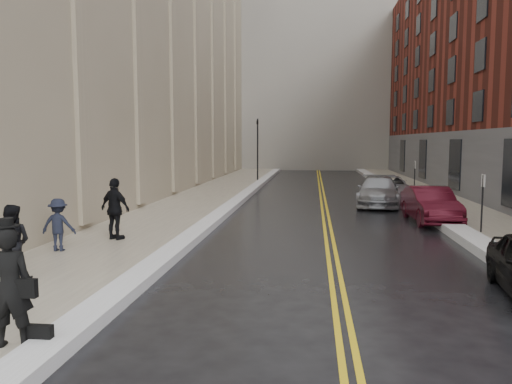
% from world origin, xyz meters
% --- Properties ---
extents(ground, '(160.00, 160.00, 0.00)m').
position_xyz_m(ground, '(0.00, 0.00, 0.00)').
color(ground, black).
rests_on(ground, ground).
extents(sidewalk_left, '(4.00, 64.00, 0.15)m').
position_xyz_m(sidewalk_left, '(-4.50, 16.00, 0.07)').
color(sidewalk_left, gray).
rests_on(sidewalk_left, ground).
extents(sidewalk_right, '(3.00, 64.00, 0.15)m').
position_xyz_m(sidewalk_right, '(9.00, 16.00, 0.07)').
color(sidewalk_right, gray).
rests_on(sidewalk_right, ground).
extents(lane_stripe_a, '(0.12, 64.00, 0.01)m').
position_xyz_m(lane_stripe_a, '(2.38, 16.00, 0.00)').
color(lane_stripe_a, gold).
rests_on(lane_stripe_a, ground).
extents(lane_stripe_b, '(0.12, 64.00, 0.01)m').
position_xyz_m(lane_stripe_b, '(2.62, 16.00, 0.00)').
color(lane_stripe_b, gold).
rests_on(lane_stripe_b, ground).
extents(snow_ridge_left, '(0.70, 60.80, 0.26)m').
position_xyz_m(snow_ridge_left, '(-2.20, 16.00, 0.13)').
color(snow_ridge_left, white).
rests_on(snow_ridge_left, ground).
extents(snow_ridge_right, '(0.85, 60.80, 0.30)m').
position_xyz_m(snow_ridge_right, '(7.15, 16.00, 0.15)').
color(snow_ridge_right, white).
rests_on(snow_ridge_right, ground).
extents(tower_far_right, '(22.00, 18.00, 44.00)m').
position_xyz_m(tower_far_right, '(14.00, 66.00, 22.00)').
color(tower_far_right, slate).
rests_on(tower_far_right, ground).
extents(traffic_signal, '(0.18, 0.15, 5.20)m').
position_xyz_m(traffic_signal, '(-2.60, 30.00, 3.08)').
color(traffic_signal, black).
rests_on(traffic_signal, ground).
extents(parking_sign_near, '(0.06, 0.35, 2.23)m').
position_xyz_m(parking_sign_near, '(7.90, 8.00, 1.36)').
color(parking_sign_near, black).
rests_on(parking_sign_near, ground).
extents(parking_sign_far, '(0.06, 0.35, 2.23)m').
position_xyz_m(parking_sign_far, '(7.90, 20.00, 1.36)').
color(parking_sign_far, black).
rests_on(parking_sign_far, ground).
extents(car_maroon, '(1.75, 4.58, 1.49)m').
position_xyz_m(car_maroon, '(6.80, 11.00, 0.75)').
color(car_maroon, '#470C19').
rests_on(car_maroon, ground).
extents(car_silver_near, '(2.83, 5.49, 1.52)m').
position_xyz_m(car_silver_near, '(5.34, 16.34, 0.76)').
color(car_silver_near, '#94959B').
rests_on(car_silver_near, ground).
extents(car_silver_far, '(2.40, 4.87, 1.33)m').
position_xyz_m(car_silver_far, '(6.44, 19.69, 0.66)').
color(car_silver_far, '#A1A3A9').
rests_on(car_silver_far, ground).
extents(pedestrian_main, '(0.78, 0.59, 1.92)m').
position_xyz_m(pedestrian_main, '(-2.80, -3.26, 1.11)').
color(pedestrian_main, black).
rests_on(pedestrian_main, sidewalk_left).
extents(pedestrian_a, '(0.98, 0.83, 1.79)m').
position_xyz_m(pedestrian_a, '(-5.03, 0.26, 1.04)').
color(pedestrian_a, black).
rests_on(pedestrian_a, sidewalk_left).
extents(pedestrian_b, '(1.03, 0.63, 1.56)m').
position_xyz_m(pedestrian_b, '(-5.56, 3.39, 0.93)').
color(pedestrian_b, black).
rests_on(pedestrian_b, sidewalk_left).
extents(pedestrian_c, '(1.29, 0.93, 2.04)m').
position_xyz_m(pedestrian_c, '(-4.55, 5.23, 1.17)').
color(pedestrian_c, black).
rests_on(pedestrian_c, sidewalk_left).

